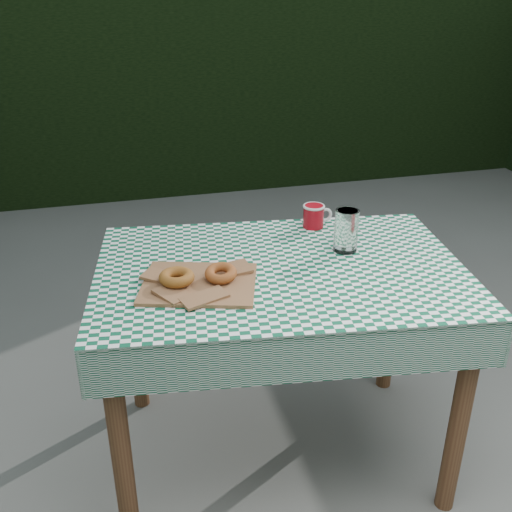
{
  "coord_description": "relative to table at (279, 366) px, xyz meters",
  "views": [
    {
      "loc": [
        -0.64,
        -1.58,
        1.6
      ],
      "look_at": [
        -0.21,
        0.06,
        0.79
      ],
      "focal_mm": 41.53,
      "sensor_mm": 36.0,
      "label": 1
    }
  ],
  "objects": [
    {
      "name": "ground",
      "position": [
        0.14,
        -0.02,
        -0.38
      ],
      "size": [
        60.0,
        60.0,
        0.0
      ],
      "primitive_type": "plane",
      "color": "#54544E",
      "rests_on": "ground"
    },
    {
      "name": "hedge_north",
      "position": [
        0.14,
        3.18,
        0.53
      ],
      "size": [
        7.0,
        0.7,
        1.8
      ],
      "primitive_type": "cube",
      "color": "black",
      "rests_on": "ground"
    },
    {
      "name": "table",
      "position": [
        0.0,
        0.0,
        0.0
      ],
      "size": [
        1.24,
        0.91,
        0.75
      ],
      "primitive_type": "cube",
      "rotation": [
        0.0,
        0.0,
        -0.13
      ],
      "color": "brown",
      "rests_on": "ground"
    },
    {
      "name": "tablecloth",
      "position": [
        0.0,
        0.0,
        0.38
      ],
      "size": [
        1.26,
        0.93,
        0.01
      ],
      "primitive_type": "cube",
      "rotation": [
        0.0,
        0.0,
        -0.13
      ],
      "color": "#0B4B30",
      "rests_on": "table"
    },
    {
      "name": "paper_bag",
      "position": [
        -0.27,
        -0.05,
        0.39
      ],
      "size": [
        0.4,
        0.35,
        0.02
      ],
      "primitive_type": "cube",
      "rotation": [
        0.0,
        0.0,
        -0.3
      ],
      "color": "#9B6343",
      "rests_on": "tablecloth"
    },
    {
      "name": "bagel_front",
      "position": [
        -0.34,
        -0.05,
        0.42
      ],
      "size": [
        0.13,
        0.13,
        0.03
      ],
      "primitive_type": "torus",
      "rotation": [
        0.0,
        0.0,
        0.24
      ],
      "color": "brown",
      "rests_on": "paper_bag"
    },
    {
      "name": "bagel_back",
      "position": [
        -0.2,
        -0.06,
        0.41
      ],
      "size": [
        0.13,
        0.13,
        0.03
      ],
      "primitive_type": "torus",
      "rotation": [
        0.0,
        0.0,
        -0.46
      ],
      "color": "#9D4720",
      "rests_on": "paper_bag"
    },
    {
      "name": "coffee_mug",
      "position": [
        0.21,
        0.29,
        0.42
      ],
      "size": [
        0.16,
        0.16,
        0.08
      ],
      "primitive_type": null,
      "rotation": [
        0.0,
        0.0,
        0.04
      ],
      "color": "maroon",
      "rests_on": "tablecloth"
    },
    {
      "name": "drinking_glass",
      "position": [
        0.25,
        0.07,
        0.45
      ],
      "size": [
        0.09,
        0.09,
        0.14
      ],
      "primitive_type": "cylinder",
      "rotation": [
        0.0,
        0.0,
        -0.09
      ],
      "color": "white",
      "rests_on": "tablecloth"
    }
  ]
}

